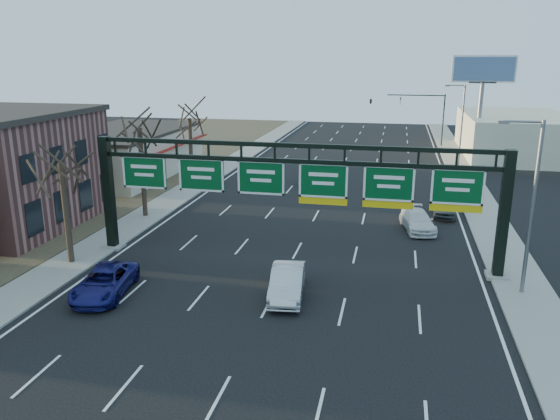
% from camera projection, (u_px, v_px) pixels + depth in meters
% --- Properties ---
extents(ground, '(160.00, 160.00, 0.00)m').
position_uv_depth(ground, '(259.00, 323.00, 25.31)').
color(ground, black).
rests_on(ground, ground).
extents(sidewalk_left, '(3.00, 120.00, 0.12)m').
position_uv_depth(sidewalk_left, '(171.00, 200.00, 46.69)').
color(sidewalk_left, gray).
rests_on(sidewalk_left, ground).
extents(sidewalk_right, '(3.00, 120.00, 0.12)m').
position_uv_depth(sidewalk_right, '(486.00, 218.00, 41.52)').
color(sidewalk_right, gray).
rests_on(sidewalk_right, ground).
extents(dirt_strip_left, '(21.00, 120.00, 0.06)m').
position_uv_depth(dirt_strip_left, '(45.00, 193.00, 49.16)').
color(dirt_strip_left, '#473D2B').
rests_on(dirt_strip_left, ground).
extents(lane_markings, '(21.60, 120.00, 0.01)m').
position_uv_depth(lane_markings, '(320.00, 209.00, 44.12)').
color(lane_markings, white).
rests_on(lane_markings, ground).
extents(sign_gantry, '(24.60, 1.20, 7.20)m').
position_uv_depth(sign_gantry, '(294.00, 187.00, 31.54)').
color(sign_gantry, black).
rests_on(sign_gantry, ground).
extents(brick_block, '(10.40, 12.40, 8.30)m').
position_uv_depth(brick_block, '(4.00, 169.00, 38.86)').
color(brick_block, brown).
rests_on(brick_block, ground).
extents(cream_strip, '(10.90, 18.40, 4.70)m').
position_uv_depth(cream_strip, '(126.00, 152.00, 56.28)').
color(cream_strip, beige).
rests_on(cream_strip, ground).
extents(building_right_distant, '(12.00, 20.00, 5.00)m').
position_uv_depth(building_right_distant, '(514.00, 135.00, 67.62)').
color(building_right_distant, beige).
rests_on(building_right_distant, ground).
extents(tree_gantry, '(3.60, 3.60, 8.48)m').
position_uv_depth(tree_gantry, '(59.00, 145.00, 30.65)').
color(tree_gantry, black).
rests_on(tree_gantry, sidewalk_left).
extents(tree_mid, '(3.60, 3.60, 9.24)m').
position_uv_depth(tree_mid, '(138.00, 114.00, 39.86)').
color(tree_mid, black).
rests_on(tree_mid, sidewalk_left).
extents(tree_far, '(3.60, 3.60, 8.86)m').
position_uv_depth(tree_far, '(189.00, 107.00, 49.37)').
color(tree_far, black).
rests_on(tree_far, sidewalk_left).
extents(streetlight_near, '(2.15, 0.22, 9.00)m').
position_uv_depth(streetlight_near, '(531.00, 199.00, 27.05)').
color(streetlight_near, slate).
rests_on(streetlight_near, sidewalk_right).
extents(streetlight_far, '(2.15, 0.22, 9.00)m').
position_uv_depth(streetlight_far, '(461.00, 121.00, 59.03)').
color(streetlight_far, slate).
rests_on(streetlight_far, sidewalk_right).
extents(billboard_right, '(7.00, 0.50, 12.00)m').
position_uv_depth(billboard_right, '(483.00, 82.00, 62.12)').
color(billboard_right, slate).
rests_on(billboard_right, ground).
extents(traffic_signal_mast, '(10.16, 0.54, 7.00)m').
position_uv_depth(traffic_signal_mast, '(398.00, 105.00, 74.39)').
color(traffic_signal_mast, black).
rests_on(traffic_signal_mast, ground).
extents(car_blue_suv, '(3.00, 5.29, 1.39)m').
position_uv_depth(car_blue_suv, '(105.00, 282.00, 28.12)').
color(car_blue_suv, navy).
rests_on(car_blue_suv, ground).
extents(car_silver_sedan, '(2.14, 4.81, 1.53)m').
position_uv_depth(car_silver_sedan, '(287.00, 282.00, 27.90)').
color(car_silver_sedan, '#B6B7BC').
rests_on(car_silver_sedan, ground).
extents(car_white_wagon, '(2.82, 4.99, 1.36)m').
position_uv_depth(car_white_wagon, '(417.00, 221.00, 38.65)').
color(car_white_wagon, white).
rests_on(car_white_wagon, ground).
extents(car_grey_far, '(2.03, 4.33, 1.43)m').
position_uv_depth(car_grey_far, '(445.00, 207.00, 42.09)').
color(car_grey_far, '#414546').
rests_on(car_grey_far, ground).
extents(car_silver_distant, '(2.28, 5.03, 1.60)m').
position_uv_depth(car_silver_distant, '(314.00, 174.00, 53.20)').
color(car_silver_distant, '#B5B5BA').
rests_on(car_silver_distant, ground).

